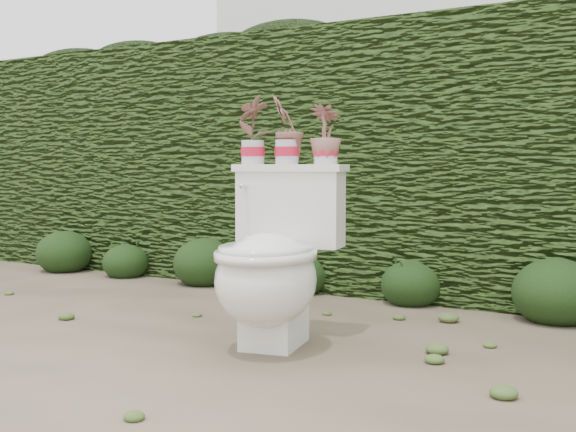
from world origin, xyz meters
The scene contains 12 objects.
ground centered at (0.00, 0.00, 0.00)m, with size 60.00×60.00×0.00m, color #7E6E57.
hedge centered at (0.00, 1.60, 0.80)m, with size 8.00×1.00×1.60m, color #38571D.
toilet centered at (0.13, -0.10, 0.36)m, with size 0.59×0.76×0.78m.
potted_plant_left centered at (-0.10, 0.09, 0.92)m, with size 0.16×0.11×0.30m, color #2A6720.
potted_plant_center centered at (0.06, 0.13, 0.92)m, with size 0.16×0.13×0.30m, color #2A6720.
potted_plant_right centered at (0.23, 0.17, 0.90)m, with size 0.14×0.14×0.25m, color #2A6720.
liriope_clump_0 centered at (-2.37, 0.99, 0.16)m, with size 0.40×0.40×0.32m, color #203A14.
liriope_clump_1 centered at (-1.79, 1.02, 0.13)m, with size 0.32×0.32×0.25m, color #203A14.
liriope_clump_2 centered at (-1.12, 1.05, 0.17)m, with size 0.41×0.41×0.33m, color #203A14.
liriope_clump_3 centered at (-0.43, 1.10, 0.14)m, with size 0.34×0.34×0.27m, color #203A14.
liriope_clump_4 centered at (0.28, 1.11, 0.14)m, with size 0.34×0.34×0.27m, color #203A14.
liriope_clump_5 centered at (1.06, 1.05, 0.17)m, with size 0.43×0.43×0.34m, color #203A14.
Camera 1 is at (1.75, -2.66, 0.77)m, focal length 45.00 mm.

